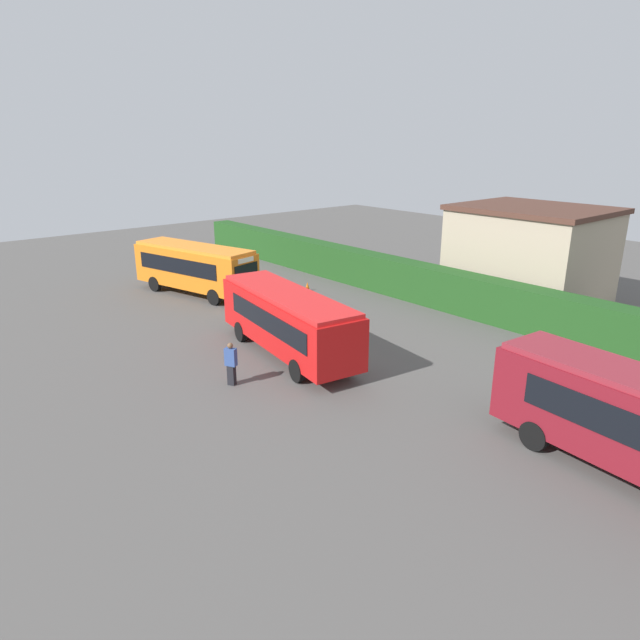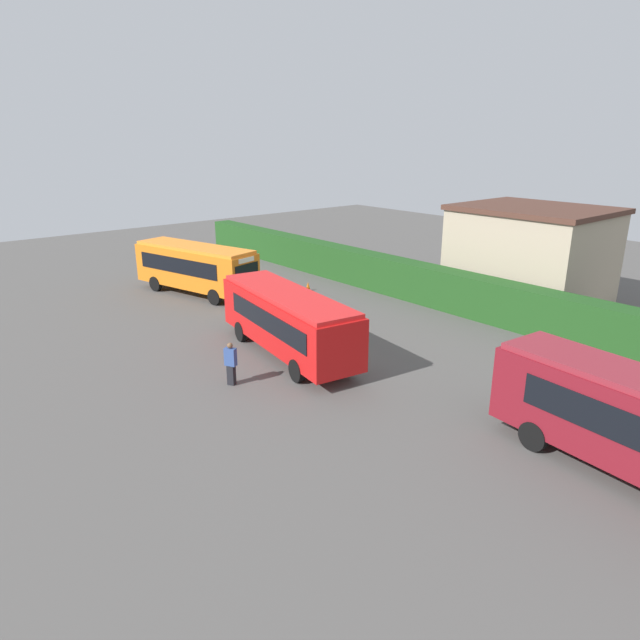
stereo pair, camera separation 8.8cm
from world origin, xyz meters
name	(u,v)px [view 2 (the right image)]	position (x,y,z in m)	size (l,w,h in m)	color
ground_plane	(325,361)	(0.00, 0.00, 0.00)	(86.14, 86.14, 0.00)	#514F4C
bus_orange	(196,266)	(-14.09, 1.01, 1.84)	(9.27, 4.58, 3.20)	orange
bus_red	(288,319)	(-1.70, -0.84, 1.77)	(9.65, 3.85, 3.06)	red
person_left	(242,267)	(-15.21, 5.20, 1.01)	(0.48, 0.56, 1.91)	olive
person_center	(231,363)	(-0.53, -4.67, 0.98)	(0.55, 0.46, 1.86)	black
hedge_row	(469,295)	(0.00, 10.91, 1.17)	(55.07, 1.47, 2.35)	#1E4A1B
depot_building	(530,255)	(0.72, 15.82, 2.95)	(8.44, 7.13, 5.88)	tan
traffic_cone	(308,286)	(-9.98, 7.03, 0.30)	(0.36, 0.36, 0.60)	orange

